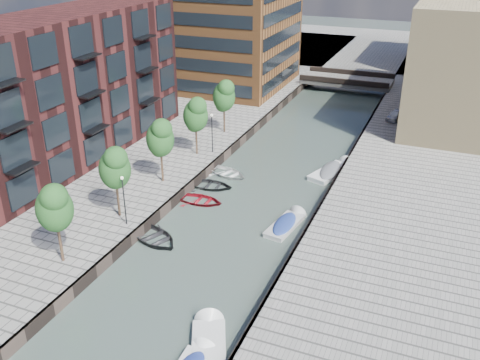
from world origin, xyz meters
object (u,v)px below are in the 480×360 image
Objects in this scene: motorboat_3 at (287,224)px; motorboat_4 at (333,171)px; sloop_1 at (154,240)px; tree_6 at (224,95)px; sloop_4 at (210,187)px; tree_5 at (195,114)px; tree_4 at (160,137)px; tree_2 at (54,206)px; bridge at (347,80)px; tree_3 at (115,167)px; motorboat_2 at (209,346)px; car at (395,115)px; sloop_2 at (201,202)px; sloop_3 at (228,175)px.

motorboat_4 is at bearing 84.62° from motorboat_3.
sloop_1 is 10.80m from motorboat_3.
sloop_1 is (3.63, -21.90, -5.31)m from tree_6.
tree_5 is at bearing 32.38° from sloop_4.
tree_4 reaches higher than sloop_1.
motorboat_3 is (12.57, -15.85, -5.11)m from tree_6.
tree_2 is 21.00m from tree_5.
motorboat_4 is (5.17, -30.26, -1.16)m from bridge.
bridge is 2.18× the size of tree_3.
tree_6 reaches higher than motorboat_2.
car is at bearing 80.03° from motorboat_3.
car is (17.41, 25.66, -3.71)m from tree_4.
sloop_4 is at bearing -142.81° from motorboat_4.
motorboat_2 is at bearing -153.08° from sloop_2.
sloop_4 is at bearing 67.89° from tree_3.
sloop_2 is (-4.29, -40.84, -1.39)m from bridge.
sloop_2 is 8.42m from motorboat_3.
motorboat_2 is (8.90, -19.10, 0.11)m from sloop_4.
motorboat_3 reaches higher than sloop_4.
car is (13.78, 33.57, 1.59)m from sloop_1.
sloop_3 reaches higher than sloop_2.
tree_2 is at bearing -119.93° from motorboat_4.
motorboat_4 is (13.67, 16.74, -5.08)m from tree_3.
tree_5 is (0.00, 21.00, 0.00)m from tree_2.
sloop_3 is 0.73× the size of motorboat_2.
tree_2 is 1.39× the size of sloop_3.
tree_3 is at bearing 152.27° from sloop_4.
tree_5 is at bearing 144.85° from motorboat_3.
tree_4 is 17.53m from motorboat_4.
bridge is at bearing 99.69° from motorboat_4.
motorboat_4 is at bearing 60.07° from tree_2.
sloop_2 is 0.70× the size of motorboat_2.
car is (8.91, -14.34, 0.20)m from bridge.
sloop_1 is 10.12m from sloop_4.
tree_4 is 10.19m from sloop_1.
tree_2 is 28.00m from tree_6.
bridge is at bearing 11.42° from sloop_3.
motorboat_3 is 27.97m from car.
tree_5 is 1.71× the size of car.
sloop_3 is 10.47m from motorboat_4.
sloop_2 is 0.83× the size of motorboat_3.
sloop_2 is 1.18× the size of car.
motorboat_3 is (8.94, 6.05, 0.19)m from sloop_1.
motorboat_4 is (9.92, 7.53, 0.23)m from sloop_4.
tree_6 is 1.01× the size of motorboat_2.
bridge is at bearing 79.75° from tree_3.
sloop_3 is 11.07m from motorboat_3.
tree_4 reaches higher than sloop_4.
tree_4 is 1.71× the size of car.
bridge reaches higher than motorboat_4.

